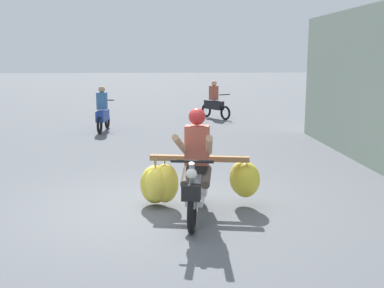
% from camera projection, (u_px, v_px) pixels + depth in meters
% --- Properties ---
extents(ground_plane, '(120.00, 120.00, 0.00)m').
position_uv_depth(ground_plane, '(148.00, 211.00, 7.25)').
color(ground_plane, '#56595E').
extents(motorbike_main_loaded, '(1.85, 1.75, 1.58)m').
position_uv_depth(motorbike_main_loaded, '(193.00, 178.00, 7.21)').
color(motorbike_main_loaded, black).
rests_on(motorbike_main_loaded, ground).
extents(motorbike_distant_ahead_left, '(0.98, 1.39, 1.40)m').
position_uv_depth(motorbike_distant_ahead_left, '(214.00, 103.00, 17.87)').
color(motorbike_distant_ahead_left, black).
rests_on(motorbike_distant_ahead_left, ground).
extents(motorbike_distant_ahead_right, '(0.50, 1.62, 1.40)m').
position_uv_depth(motorbike_distant_ahead_right, '(103.00, 113.00, 14.72)').
color(motorbike_distant_ahead_right, black).
rests_on(motorbike_distant_ahead_right, ground).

